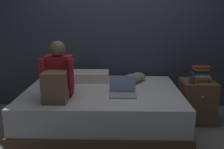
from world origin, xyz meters
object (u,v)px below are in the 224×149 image
at_px(mug, 192,80).
at_px(nightstand, 197,101).
at_px(book_stack, 201,73).
at_px(person_sitting, 58,77).
at_px(pillow, 89,76).
at_px(laptop, 123,90).
at_px(bed, 103,109).
at_px(clothes_pile, 135,78).

bearing_deg(mug, nightstand, 42.69).
height_order(book_stack, mug, book_stack).
distance_m(person_sitting, mug, 1.73).
height_order(person_sitting, pillow, person_sitting).
height_order(pillow, mug, mug).
bearing_deg(nightstand, laptop, -156.50).
relative_size(book_stack, mug, 2.71).
height_order(bed, book_stack, book_stack).
height_order(nightstand, person_sitting, person_sitting).
distance_m(book_stack, mug, 0.20).
relative_size(bed, person_sitting, 3.05).
xyz_separation_m(nightstand, clothes_pile, (-0.86, 0.14, 0.30)).
relative_size(bed, book_stack, 8.19).
bearing_deg(nightstand, clothes_pile, 170.52).
height_order(laptop, clothes_pile, laptop).
distance_m(laptop, book_stack, 1.16).
xyz_separation_m(bed, mug, (1.17, 0.13, 0.37)).
bearing_deg(mug, book_stack, 35.75).
height_order(person_sitting, clothes_pile, person_sitting).
bearing_deg(mug, laptop, -159.93).
bearing_deg(pillow, person_sitting, -109.05).
distance_m(person_sitting, clothes_pile, 1.19).
height_order(bed, person_sitting, person_sitting).
distance_m(person_sitting, book_stack, 1.90).
relative_size(laptop, book_stack, 1.31).
distance_m(mug, clothes_pile, 0.78).
distance_m(nightstand, book_stack, 0.40).
bearing_deg(pillow, clothes_pile, -5.09).
distance_m(bed, laptop, 0.46).
relative_size(bed, laptop, 6.25).
bearing_deg(nightstand, mug, -137.31).
distance_m(nightstand, mug, 0.38).
bearing_deg(mug, clothes_pile, 160.16).
bearing_deg(person_sitting, clothes_pile, 37.99).
bearing_deg(mug, pillow, 166.93).
bearing_deg(laptop, person_sitting, -170.35).
bearing_deg(bed, person_sitting, -145.73).
height_order(laptop, mug, laptop).
relative_size(bed, pillow, 3.57).
xyz_separation_m(pillow, clothes_pile, (0.66, -0.06, -0.00)).
relative_size(pillow, book_stack, 2.29).
relative_size(nightstand, laptop, 1.84).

